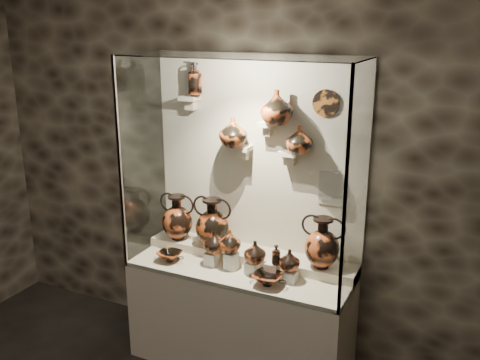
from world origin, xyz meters
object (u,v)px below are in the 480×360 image
kylix_right (268,278)px  amphora_left (177,217)px  ovoid_vase_b (277,107)px  ovoid_vase_c (300,140)px  kylix_left (170,255)px  amphora_right (322,243)px  jug_c (255,252)px  jug_e (290,260)px  ovoid_vase_a (233,132)px  amphora_mid (212,222)px  jug_a (214,242)px  lekythos_small (276,254)px  jug_b (230,241)px  lekythos_tall (195,78)px

kylix_right → amphora_left: bearing=176.5°
kylix_right → ovoid_vase_b: ovoid_vase_b is taller
ovoid_vase_c → kylix_left: bearing=-140.9°
amphora_right → jug_c: (-0.45, -0.18, -0.09)m
jug_e → ovoid_vase_a: size_ratio=0.72×
amphora_mid → ovoid_vase_c: bearing=23.3°
amphora_left → jug_e: bearing=-8.4°
amphora_right → jug_a: (-0.79, -0.17, -0.07)m
lekythos_small → ovoid_vase_b: ovoid_vase_b is taller
kylix_left → ovoid_vase_a: ovoid_vase_a is taller
amphora_right → kylix_right: 0.47m
jug_b → jug_c: bearing=-19.7°
jug_c → lekythos_small: lekythos_small is taller
amphora_left → ovoid_vase_b: size_ratio=1.53×
amphora_right → jug_e: bearing=-145.3°
kylix_left → ovoid_vase_c: (0.92, 0.32, 0.94)m
amphora_left → ovoid_vase_c: 1.24m
amphora_right → lekythos_tall: 1.56m
amphora_mid → lekythos_tall: size_ratio=1.39×
jug_e → ovoid_vase_c: ovoid_vase_c is taller
jug_a → ovoid_vase_a: ovoid_vase_a is taller
jug_c → lekythos_tall: (-0.63, 0.28, 1.21)m
amphora_right → ovoid_vase_a: 1.04m
jug_a → lekythos_small: bearing=5.3°
ovoid_vase_a → jug_c: bearing=-33.5°
jug_c → kylix_right: jug_c is taller
jug_a → jug_e: jug_a is taller
amphora_mid → ovoid_vase_a: size_ratio=1.79×
kylix_right → amphora_right: bearing=60.6°
ovoid_vase_c → jug_c: bearing=-114.3°
amphora_mid → jug_c: (0.45, -0.18, -0.09)m
jug_b → kylix_left: size_ratio=0.75×
kylix_left → ovoid_vase_b: 1.41m
lekythos_small → kylix_right: lekythos_small is taller
amphora_mid → jug_a: 0.21m
amphora_right → jug_c: 0.49m
jug_b → jug_e: bearing=-17.2°
amphora_right → kylix_right: size_ratio=1.44×
amphora_right → kylix_left: bearing=-175.0°
amphora_left → jug_e: amphora_left is taller
jug_c → lekythos_tall: bearing=133.0°
jug_a → ovoid_vase_a: 0.84m
amphora_right → jug_b: amphora_right is taller
jug_e → jug_c: bearing=-167.1°
ovoid_vase_b → amphora_mid: bearing=165.7°
jug_b → ovoid_vase_c: 0.92m
amphora_right → ovoid_vase_b: bearing=166.6°
amphora_right → jug_a: 0.81m
amphora_right → lekythos_tall: (-1.08, 0.10, 1.12)m
jug_c → lekythos_small: size_ratio=1.02×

